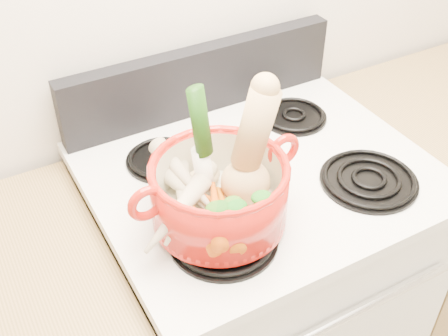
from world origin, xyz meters
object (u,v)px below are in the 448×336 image
squash (246,149)px  leek (203,145)px  dutch_oven (219,193)px  stove_body (254,300)px

squash → leek: squash is taller
dutch_oven → squash: squash is taller
stove_body → squash: 0.68m
squash → leek: size_ratio=0.99×
stove_body → squash: (-0.11, -0.11, 0.67)m
stove_body → squash: bearing=-134.7°
dutch_oven → squash: size_ratio=1.06×
dutch_oven → leek: bearing=98.7°
dutch_oven → stove_body: bearing=30.6°
dutch_oven → leek: (-0.01, 0.05, 0.09)m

